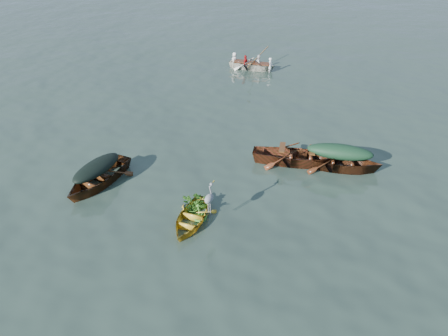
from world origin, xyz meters
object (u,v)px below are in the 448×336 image
at_px(open_wooden_boat, 296,164).
at_px(rowed_boat, 252,70).
at_px(yellow_dinghy, 191,223).
at_px(dark_covered_boat, 99,184).
at_px(heron, 209,202).
at_px(green_tarp_boat, 337,169).

xyz_separation_m(open_wooden_boat, rowed_boat, (-5.12, 9.35, 0.00)).
distance_m(yellow_dinghy, dark_covered_boat, 3.78).
relative_size(dark_covered_boat, rowed_boat, 1.01).
relative_size(yellow_dinghy, open_wooden_boat, 0.61).
distance_m(open_wooden_boat, heron, 4.68).
xyz_separation_m(dark_covered_boat, rowed_boat, (0.48, 13.25, 0.00)).
xyz_separation_m(yellow_dinghy, rowed_boat, (-3.25, 13.88, 0.00)).
relative_size(dark_covered_boat, heron, 4.06).
bearing_deg(open_wooden_boat, rowed_boat, 15.99).
relative_size(yellow_dinghy, dark_covered_boat, 0.70).
height_order(yellow_dinghy, rowed_boat, rowed_boat).
bearing_deg(dark_covered_boat, rowed_boat, 90.82).
distance_m(dark_covered_boat, heron, 4.37).
height_order(green_tarp_boat, open_wooden_boat, open_wooden_boat).
relative_size(yellow_dinghy, green_tarp_boat, 0.65).
distance_m(yellow_dinghy, rowed_boat, 14.25).
bearing_deg(yellow_dinghy, green_tarp_boat, 48.76).
bearing_deg(rowed_boat, open_wooden_boat, -154.61).
height_order(yellow_dinghy, dark_covered_boat, dark_covered_boat).
relative_size(open_wooden_boat, rowed_boat, 1.16).
distance_m(open_wooden_boat, rowed_boat, 10.66).
bearing_deg(rowed_boat, green_tarp_boat, -147.63).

